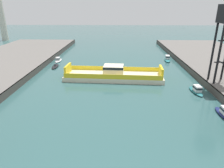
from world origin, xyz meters
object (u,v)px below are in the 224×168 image
moored_boat_near_right (167,59)px  chain_ferry (114,75)px  moored_boat_mid_left (197,90)px  moored_boat_upstream_a (55,66)px  moored_boat_far_right (224,112)px  moored_boat_near_left (58,60)px

moored_boat_near_right → chain_ferry: bearing=-132.9°
moored_boat_mid_left → moored_boat_upstream_a: 39.35m
chain_ferry → moored_boat_mid_left: (17.37, -8.20, -0.44)m
chain_ferry → moored_boat_mid_left: 19.22m
moored_boat_near_right → moored_boat_upstream_a: 36.24m
chain_ferry → moored_boat_far_right: chain_ferry is taller
chain_ferry → moored_boat_mid_left: size_ratio=4.38×
moored_boat_near_left → chain_ferry: bearing=-42.2°
chain_ferry → moored_boat_near_left: chain_ferry is taller
moored_boat_near_right → moored_boat_mid_left: 27.09m
moored_boat_near_right → moored_boat_mid_left: (-0.18, -27.09, -0.02)m
moored_boat_near_left → moored_boat_near_right: size_ratio=0.83×
moored_boat_mid_left → moored_boat_upstream_a: bearing=152.6°
moored_boat_near_left → moored_boat_far_right: size_ratio=1.11×
moored_boat_near_right → moored_boat_upstream_a: size_ratio=1.22×
moored_boat_near_left → moored_boat_mid_left: bearing=-34.9°
moored_boat_near_left → moored_boat_upstream_a: size_ratio=1.02×
moored_boat_mid_left → moored_boat_upstream_a: (-34.92, 18.13, -0.36)m
moored_boat_upstream_a → moored_boat_near_left: bearing=98.3°
moored_boat_near_left → moored_boat_near_right: moored_boat_near_right is taller
moored_boat_near_left → moored_boat_mid_left: size_ratio=0.99×
moored_boat_far_right → chain_ferry: bearing=135.9°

